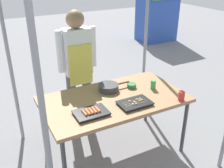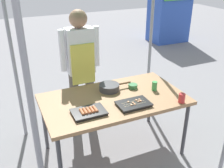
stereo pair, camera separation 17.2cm
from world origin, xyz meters
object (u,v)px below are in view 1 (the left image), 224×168
Objects in this scene: stall_table at (114,102)px; tray_grilled_sausages at (91,113)px; neighbor_stall_left at (157,10)px; drink_cup_near_edge at (181,96)px; tray_meat_skewers at (135,103)px; condiment_bowl at (132,86)px; drink_cup_by_wok at (153,85)px; vendor_woman at (78,63)px; cooking_wok at (109,87)px.

stall_table is 4.75× the size of tray_grilled_sausages.
drink_cup_near_edge is at bearing -123.70° from neighbor_stall_left.
tray_meat_skewers is 0.42m from condiment_bowl.
drink_cup_near_edge is (1.00, -0.19, 0.03)m from tray_grilled_sausages.
condiment_bowl is 4.82m from neighbor_stall_left.
neighbor_stall_left reaches higher than drink_cup_by_wok.
tray_grilled_sausages is 0.94m from vendor_woman.
drink_cup_by_wok reaches higher than tray_grilled_sausages.
drink_cup_near_edge is at bearing -31.89° from stall_table.
neighbor_stall_left is (2.91, 3.83, 0.05)m from drink_cup_by_wok.
tray_meat_skewers is at bearing -151.09° from drink_cup_by_wok.
neighbor_stall_left is at bearing 46.78° from cooking_wok.
stall_table is 15.49× the size of drink_cup_near_edge.
stall_table is 0.53m from drink_cup_by_wok.
tray_grilled_sausages is at bearing -135.46° from cooking_wok.
drink_cup_by_wok is (-0.11, 0.37, 0.00)m from drink_cup_near_edge.
drink_cup_near_edge reaches higher than condiment_bowl.
tray_grilled_sausages is 0.91m from drink_cup_by_wok.
condiment_bowl is at bearing 121.04° from drink_cup_near_edge.
neighbor_stall_left reaches higher than cooking_wok.
drink_cup_by_wok is at bearing 106.57° from drink_cup_near_edge.
stall_table is at bearing -132.00° from neighbor_stall_left.
vendor_woman is at bearing 102.41° from stall_table.
stall_table is 5.12m from neighbor_stall_left.
neighbor_stall_left is (3.43, 3.81, 0.16)m from stall_table.
vendor_woman reaches higher than drink_cup_near_edge.
tray_grilled_sausages is 0.56m from cooking_wok.
tray_meat_skewers is 1.00m from vendor_woman.
cooking_wok is at bearing 101.91° from tray_meat_skewers.
drink_cup_by_wok is 0.06× the size of neighbor_stall_left.
stall_table is 0.22m from cooking_wok.
stall_table is 0.28m from tray_meat_skewers.
tray_grilled_sausages is 0.21× the size of vendor_woman.
tray_meat_skewers is 0.45m from drink_cup_by_wok.
tray_grilled_sausages reaches higher than stall_table.
neighbor_stall_left is at bearing 52.76° from drink_cup_by_wok.
drink_cup_near_edge is at bearing -44.38° from cooking_wok.
drink_cup_near_edge is at bearing -58.96° from condiment_bowl.
condiment_bowl is 0.61m from drink_cup_near_edge.
vendor_woman is 4.74m from neighbor_stall_left.
tray_grilled_sausages is at bearing 76.55° from vendor_woman.
tray_grilled_sausages is at bearing -153.87° from condiment_bowl.
drink_cup_near_edge is 0.39m from drink_cup_by_wok.
vendor_woman reaches higher than stall_table.
neighbor_stall_left reaches higher than vendor_woman.
tray_grilled_sausages is (-0.37, -0.20, 0.07)m from stall_table.
stall_table is 0.98× the size of vendor_woman.
tray_grilled_sausages is at bearing -133.45° from neighbor_stall_left.
vendor_woman reaches higher than tray_grilled_sausages.
tray_meat_skewers is 5.22m from neighbor_stall_left.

